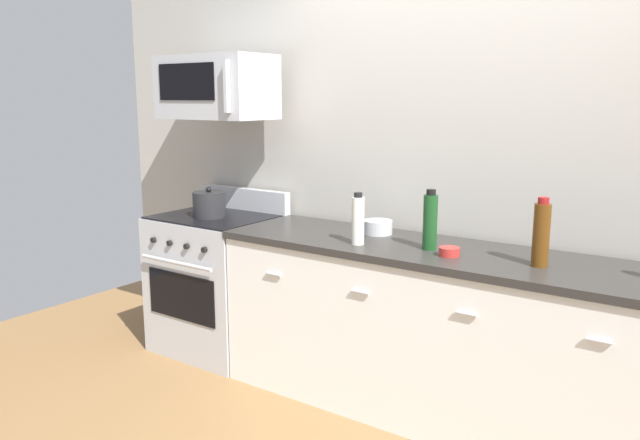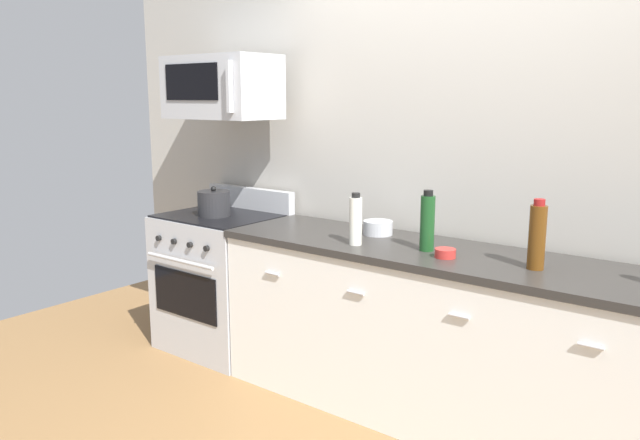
{
  "view_description": "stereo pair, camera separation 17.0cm",
  "coord_description": "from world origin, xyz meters",
  "px_view_note": "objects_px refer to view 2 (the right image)",
  "views": [
    {
      "loc": [
        1.29,
        -2.93,
        1.69
      ],
      "look_at": [
        -0.72,
        -0.05,
        1.0
      ],
      "focal_mm": 35.26,
      "sensor_mm": 36.0,
      "label": 1
    },
    {
      "loc": [
        1.43,
        -2.83,
        1.69
      ],
      "look_at": [
        -0.72,
        -0.05,
        1.0
      ],
      "focal_mm": 35.26,
      "sensor_mm": 36.0,
      "label": 2
    }
  ],
  "objects_px": {
    "microwave": "(222,87)",
    "bottle_wine_green": "(427,222)",
    "range_oven": "(222,280)",
    "bottle_vinegar_white": "(356,220)",
    "stockpot": "(214,203)",
    "bowl_steel_prep": "(378,227)",
    "bottle_wine_amber": "(537,236)",
    "bowl_red_small": "(445,253)"
  },
  "relations": [
    {
      "from": "bowl_red_small",
      "to": "bottle_wine_green",
      "type": "bearing_deg",
      "value": 153.38
    },
    {
      "from": "bowl_steel_prep",
      "to": "microwave",
      "type": "bearing_deg",
      "value": -175.64
    },
    {
      "from": "range_oven",
      "to": "microwave",
      "type": "relative_size",
      "value": 1.44
    },
    {
      "from": "stockpot",
      "to": "bottle_vinegar_white",
      "type": "bearing_deg",
      "value": -4.74
    },
    {
      "from": "stockpot",
      "to": "bowl_steel_prep",
      "type": "bearing_deg",
      "value": 9.16
    },
    {
      "from": "range_oven",
      "to": "bottle_wine_green",
      "type": "distance_m",
      "value": 1.67
    },
    {
      "from": "bottle_wine_amber",
      "to": "bottle_wine_green",
      "type": "bearing_deg",
      "value": 179.16
    },
    {
      "from": "bottle_vinegar_white",
      "to": "bowl_steel_prep",
      "type": "distance_m",
      "value": 0.3
    },
    {
      "from": "bowl_red_small",
      "to": "bottle_wine_amber",
      "type": "bearing_deg",
      "value": 8.41
    },
    {
      "from": "bowl_steel_prep",
      "to": "bowl_red_small",
      "type": "bearing_deg",
      "value": -23.82
    },
    {
      "from": "bottle_wine_green",
      "to": "bowl_steel_prep",
      "type": "height_order",
      "value": "bottle_wine_green"
    },
    {
      "from": "range_oven",
      "to": "bowl_red_small",
      "type": "xyz_separation_m",
      "value": [
        1.7,
        -0.11,
        0.47
      ]
    },
    {
      "from": "microwave",
      "to": "bottle_wine_green",
      "type": "height_order",
      "value": "microwave"
    },
    {
      "from": "microwave",
      "to": "bottle_wine_amber",
      "type": "bearing_deg",
      "value": -2.42
    },
    {
      "from": "bottle_wine_amber",
      "to": "bottle_vinegar_white",
      "type": "distance_m",
      "value": 0.93
    },
    {
      "from": "range_oven",
      "to": "stockpot",
      "type": "height_order",
      "value": "stockpot"
    },
    {
      "from": "bottle_wine_green",
      "to": "bottle_vinegar_white",
      "type": "relative_size",
      "value": 1.12
    },
    {
      "from": "range_oven",
      "to": "bowl_red_small",
      "type": "relative_size",
      "value": 10.4
    },
    {
      "from": "bottle_wine_green",
      "to": "stockpot",
      "type": "height_order",
      "value": "bottle_wine_green"
    },
    {
      "from": "range_oven",
      "to": "stockpot",
      "type": "distance_m",
      "value": 0.54
    },
    {
      "from": "bottle_wine_green",
      "to": "bottle_wine_amber",
      "type": "distance_m",
      "value": 0.56
    },
    {
      "from": "range_oven",
      "to": "microwave",
      "type": "height_order",
      "value": "microwave"
    },
    {
      "from": "microwave",
      "to": "range_oven",
      "type": "bearing_deg",
      "value": -90.29
    },
    {
      "from": "bottle_wine_green",
      "to": "bowl_steel_prep",
      "type": "xyz_separation_m",
      "value": [
        -0.4,
        0.17,
        -0.11
      ]
    },
    {
      "from": "microwave",
      "to": "stockpot",
      "type": "height_order",
      "value": "microwave"
    },
    {
      "from": "microwave",
      "to": "bottle_wine_amber",
      "type": "xyz_separation_m",
      "value": [
        2.11,
        -0.09,
        -0.68
      ]
    },
    {
      "from": "bottle_vinegar_white",
      "to": "bowl_red_small",
      "type": "distance_m",
      "value": 0.51
    },
    {
      "from": "range_oven",
      "to": "bottle_wine_green",
      "type": "bearing_deg",
      "value": -1.34
    },
    {
      "from": "range_oven",
      "to": "bowl_steel_prep",
      "type": "height_order",
      "value": "range_oven"
    },
    {
      "from": "microwave",
      "to": "bowl_red_small",
      "type": "bearing_deg",
      "value": -5.11
    },
    {
      "from": "bottle_vinegar_white",
      "to": "bowl_red_small",
      "type": "height_order",
      "value": "bottle_vinegar_white"
    },
    {
      "from": "microwave",
      "to": "bowl_steel_prep",
      "type": "bearing_deg",
      "value": 4.36
    },
    {
      "from": "bottle_wine_green",
      "to": "stockpot",
      "type": "distance_m",
      "value": 1.56
    },
    {
      "from": "bowl_red_small",
      "to": "range_oven",
      "type": "bearing_deg",
      "value": 176.4
    },
    {
      "from": "bottle_vinegar_white",
      "to": "bottle_wine_amber",
      "type": "bearing_deg",
      "value": 6.66
    },
    {
      "from": "microwave",
      "to": "stockpot",
      "type": "distance_m",
      "value": 0.75
    },
    {
      "from": "bowl_steel_prep",
      "to": "bowl_red_small",
      "type": "xyz_separation_m",
      "value": [
        0.54,
        -0.24,
        -0.02
      ]
    },
    {
      "from": "bottle_vinegar_white",
      "to": "stockpot",
      "type": "distance_m",
      "value": 1.2
    },
    {
      "from": "bottle_wine_amber",
      "to": "bowl_red_small",
      "type": "relative_size",
      "value": 3.14
    },
    {
      "from": "bottle_wine_amber",
      "to": "stockpot",
      "type": "height_order",
      "value": "bottle_wine_amber"
    },
    {
      "from": "bowl_steel_prep",
      "to": "bowl_red_small",
      "type": "distance_m",
      "value": 0.59
    },
    {
      "from": "bottle_wine_green",
      "to": "bottle_wine_amber",
      "type": "xyz_separation_m",
      "value": [
        0.56,
        -0.01,
        0.01
      ]
    }
  ]
}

